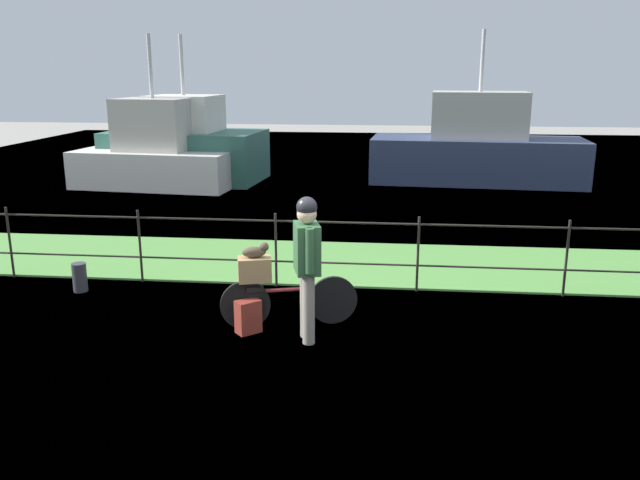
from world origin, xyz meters
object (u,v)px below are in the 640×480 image
(moored_boat_mid, at_px, (186,148))
(moored_boat_far, at_px, (156,155))
(backpack_on_paving, at_px, (248,317))
(terrier_dog, at_px, (256,251))
(mooring_bollard, at_px, (80,277))
(moored_boat_near, at_px, (477,149))
(wooden_crate, at_px, (255,269))
(bicycle_main, at_px, (288,301))
(cyclist_person, at_px, (307,256))

(moored_boat_mid, bearing_deg, moored_boat_far, -113.97)
(backpack_on_paving, xyz_separation_m, moored_boat_mid, (-4.03, 10.58, 0.70))
(backpack_on_paving, relative_size, moored_boat_mid, 0.09)
(terrier_dog, distance_m, mooring_bollard, 3.04)
(backpack_on_paving, height_order, moored_boat_mid, moored_boat_mid)
(terrier_dog, relative_size, moored_boat_near, 0.06)
(terrier_dog, distance_m, moored_boat_mid, 11.21)
(wooden_crate, relative_size, mooring_bollard, 0.95)
(terrier_dog, bearing_deg, moored_boat_mid, 111.50)
(moored_boat_mid, bearing_deg, bicycle_main, -66.65)
(mooring_bollard, distance_m, moored_boat_far, 8.52)
(terrier_dog, distance_m, cyclist_person, 0.70)
(terrier_dog, bearing_deg, backpack_on_paving, -119.56)
(bicycle_main, relative_size, terrier_dog, 4.99)
(bicycle_main, distance_m, wooden_crate, 0.58)
(bicycle_main, xyz_separation_m, cyclist_person, (0.29, -0.39, 0.68))
(mooring_bollard, relative_size, moored_boat_mid, 0.09)
(mooring_bollard, height_order, moored_boat_near, moored_boat_near)
(backpack_on_paving, height_order, moored_boat_far, moored_boat_far)
(cyclist_person, height_order, moored_boat_near, moored_boat_near)
(bicycle_main, distance_m, moored_boat_far, 10.50)
(moored_boat_far, bearing_deg, wooden_crate, -63.98)
(wooden_crate, height_order, backpack_on_paving, wooden_crate)
(mooring_bollard, distance_m, moored_boat_near, 11.94)
(terrier_dog, bearing_deg, bicycle_main, 15.50)
(bicycle_main, height_order, terrier_dog, terrier_dog)
(wooden_crate, height_order, mooring_bollard, wooden_crate)
(moored_boat_far, bearing_deg, cyclist_person, -61.52)
(cyclist_person, bearing_deg, bicycle_main, 126.51)
(moored_boat_near, bearing_deg, bicycle_main, -108.21)
(cyclist_person, bearing_deg, mooring_bollard, 158.33)
(wooden_crate, xyz_separation_m, terrier_dog, (0.02, 0.01, 0.22))
(moored_boat_mid, bearing_deg, backpack_on_paving, -69.18)
(wooden_crate, relative_size, cyclist_person, 0.23)
(wooden_crate, bearing_deg, moored_boat_mid, 111.37)
(moored_boat_mid, bearing_deg, wooden_crate, -68.63)
(moored_boat_mid, distance_m, moored_boat_far, 1.19)
(bicycle_main, height_order, wooden_crate, wooden_crate)
(mooring_bollard, bearing_deg, moored_boat_mid, 98.25)
(cyclist_person, height_order, mooring_bollard, cyclist_person)
(bicycle_main, height_order, cyclist_person, cyclist_person)
(bicycle_main, relative_size, backpack_on_paving, 4.04)
(bicycle_main, bearing_deg, terrier_dog, -164.50)
(terrier_dog, xyz_separation_m, cyclist_person, (0.64, -0.29, 0.04))
(moored_boat_far, bearing_deg, backpack_on_paving, -64.62)
(bicycle_main, distance_m, mooring_bollard, 3.25)
(cyclist_person, bearing_deg, moored_boat_near, 73.72)
(backpack_on_paving, distance_m, moored_boat_mid, 11.34)
(terrier_dog, bearing_deg, wooden_crate, -164.50)
(moored_boat_near, bearing_deg, mooring_bollard, -124.01)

